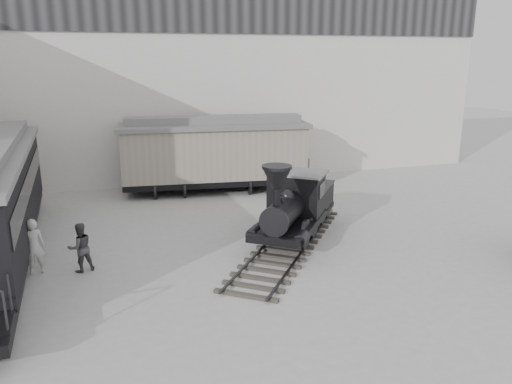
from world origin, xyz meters
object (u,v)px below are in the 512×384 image
object	(u,v)px
locomotive	(294,209)
visitor_a	(34,246)
boxcar	(215,152)
visitor_b	(80,247)

from	to	relation	value
locomotive	visitor_a	size ratio (longest dim) A/B	4.62
boxcar	visitor_b	bearing A→B (deg)	-120.14
locomotive	visitor_a	bearing A→B (deg)	-140.18
boxcar	visitor_a	world-z (taller)	boxcar
locomotive	visitor_b	size ratio (longest dim) A/B	5.19
locomotive	boxcar	size ratio (longest dim) A/B	0.87
boxcar	visitor_a	distance (m)	11.55
visitor_a	visitor_b	xyz separation A→B (m)	(1.41, -0.26, -0.10)
visitor_a	visitor_b	world-z (taller)	visitor_a
locomotive	visitor_b	xyz separation A→B (m)	(-7.70, -0.67, -0.38)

